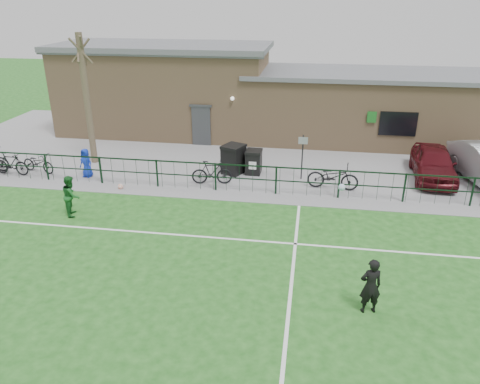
# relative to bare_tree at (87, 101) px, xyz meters

# --- Properties ---
(ground) EXTENTS (90.00, 90.00, 0.00)m
(ground) POSITION_rel_bare_tree_xyz_m (8.00, -10.50, -3.00)
(ground) COLOR #1A5218
(ground) RESTS_ON ground
(paving_strip) EXTENTS (34.00, 13.00, 0.02)m
(paving_strip) POSITION_rel_bare_tree_xyz_m (8.00, 3.00, -2.99)
(paving_strip) COLOR gray
(paving_strip) RESTS_ON ground
(pitch_line_touch) EXTENTS (28.00, 0.10, 0.01)m
(pitch_line_touch) POSITION_rel_bare_tree_xyz_m (8.00, -2.70, -3.00)
(pitch_line_touch) COLOR white
(pitch_line_touch) RESTS_ON ground
(pitch_line_mid) EXTENTS (28.00, 0.10, 0.01)m
(pitch_line_mid) POSITION_rel_bare_tree_xyz_m (8.00, -6.50, -3.00)
(pitch_line_mid) COLOR white
(pitch_line_mid) RESTS_ON ground
(pitch_line_perp) EXTENTS (0.10, 16.00, 0.01)m
(pitch_line_perp) POSITION_rel_bare_tree_xyz_m (10.00, -10.50, -3.00)
(pitch_line_perp) COLOR white
(pitch_line_perp) RESTS_ON ground
(perimeter_fence) EXTENTS (28.00, 0.10, 1.20)m
(perimeter_fence) POSITION_rel_bare_tree_xyz_m (8.00, -2.50, -2.40)
(perimeter_fence) COLOR black
(perimeter_fence) RESTS_ON ground
(bare_tree) EXTENTS (0.30, 0.30, 6.00)m
(bare_tree) POSITION_rel_bare_tree_xyz_m (0.00, 0.00, 0.00)
(bare_tree) COLOR #4C3F2E
(bare_tree) RESTS_ON ground
(wheelie_bin_left) EXTENTS (0.69, 0.78, 1.01)m
(wheelie_bin_left) POSITION_rel_bare_tree_xyz_m (7.80, -0.32, -2.48)
(wheelie_bin_left) COLOR black
(wheelie_bin_left) RESTS_ON paving_strip
(wheelie_bin_right) EXTENTS (1.10, 1.16, 1.23)m
(wheelie_bin_right) POSITION_rel_bare_tree_xyz_m (6.90, -0.42, -2.37)
(wheelie_bin_right) COLOR black
(wheelie_bin_right) RESTS_ON paving_strip
(sign_post) EXTENTS (0.07, 0.07, 2.00)m
(sign_post) POSITION_rel_bare_tree_xyz_m (9.97, -0.68, -1.98)
(sign_post) COLOR black
(sign_post) RESTS_ON paving_strip
(car_maroon) EXTENTS (1.97, 4.29, 1.43)m
(car_maroon) POSITION_rel_bare_tree_xyz_m (15.64, 0.30, -2.27)
(car_maroon) COLOR #480C12
(car_maroon) RESTS_ON paving_strip
(bicycle_b) EXTENTS (1.76, 0.62, 1.04)m
(bicycle_b) POSITION_rel_bare_tree_xyz_m (-2.91, -2.19, -2.46)
(bicycle_b) COLOR black
(bicycle_b) RESTS_ON paving_strip
(bicycle_c) EXTENTS (1.82, 1.00, 0.91)m
(bicycle_c) POSITION_rel_bare_tree_xyz_m (-1.88, -1.71, -2.53)
(bicycle_c) COLOR black
(bicycle_c) RESTS_ON paving_strip
(bicycle_d) EXTENTS (1.78, 0.75, 1.04)m
(bicycle_d) POSITION_rel_bare_tree_xyz_m (6.21, -1.86, -2.46)
(bicycle_d) COLOR black
(bicycle_d) RESTS_ON paving_strip
(bicycle_e) EXTENTS (2.15, 0.91, 1.10)m
(bicycle_e) POSITION_rel_bare_tree_xyz_m (11.28, -1.61, -2.43)
(bicycle_e) COLOR black
(bicycle_e) RESTS_ON paving_strip
(spectator_child) EXTENTS (0.72, 0.56, 1.29)m
(spectator_child) POSITION_rel_bare_tree_xyz_m (0.54, -1.89, -2.34)
(spectator_child) COLOR #122BAA
(spectator_child) RESTS_ON paving_strip
(goalkeeper_kick) EXTENTS (1.11, 3.79, 2.14)m
(goalkeeper_kick) POSITION_rel_bare_tree_xyz_m (11.99, -9.62, -2.18)
(goalkeeper_kick) COLOR black
(goalkeeper_kick) RESTS_ON ground
(outfield_player) EXTENTS (0.81, 0.90, 1.52)m
(outfield_player) POSITION_rel_bare_tree_xyz_m (1.75, -5.55, -2.24)
(outfield_player) COLOR #1A5B22
(outfield_player) RESTS_ON ground
(ball_ground) EXTENTS (0.23, 0.23, 0.23)m
(ball_ground) POSITION_rel_bare_tree_xyz_m (2.54, -2.99, -2.88)
(ball_ground) COLOR white
(ball_ground) RESTS_ON ground
(clubhouse) EXTENTS (24.25, 5.40, 4.96)m
(clubhouse) POSITION_rel_bare_tree_xyz_m (7.12, 6.00, -0.78)
(clubhouse) COLOR tan
(clubhouse) RESTS_ON ground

